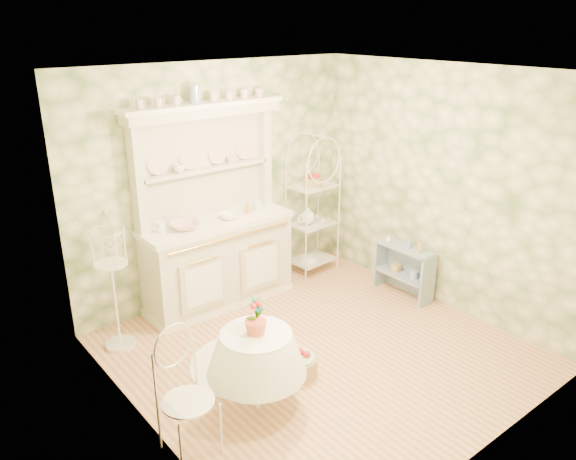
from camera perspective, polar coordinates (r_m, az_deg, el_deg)
floor at (r=5.74m, az=3.21°, el=-12.20°), size 3.60×3.60×0.00m
ceiling at (r=4.84m, az=3.87°, el=15.73°), size 3.60×3.60×0.00m
wall_left at (r=4.22m, az=-14.97°, el=-4.78°), size 3.60×3.60×0.00m
wall_right at (r=6.43m, az=15.51°, el=4.01°), size 3.60×3.60×0.00m
wall_back at (r=6.51m, az=-7.23°, el=4.81°), size 3.60×3.60×0.00m
wall_front at (r=4.10m, az=20.74°, el=-6.27°), size 3.60×3.60×0.00m
kitchen_dresser at (r=6.24m, az=-7.33°, el=2.14°), size 1.87×0.61×2.29m
bakers_rack at (r=7.12m, az=2.50°, el=2.21°), size 0.56×0.43×1.71m
side_shelf at (r=6.81m, az=11.69°, el=-4.05°), size 0.33×0.75×0.62m
round_table at (r=4.85m, az=-3.19°, el=-14.13°), size 0.80×0.80×0.70m
cafe_chair at (r=4.39m, az=-10.16°, el=-16.30°), size 0.53×0.53×0.99m
birdcage_stand at (r=5.72m, az=-17.38°, el=-4.87°), size 0.36×0.36×1.48m
floor_basket at (r=5.34m, az=1.13°, el=-13.41°), size 0.43×0.43×0.24m
lace_rug at (r=5.56m, az=-4.00°, el=-13.35°), size 1.18×1.18×0.01m
bowl_floral at (r=6.08m, az=-10.43°, el=0.18°), size 0.40×0.40×0.08m
bowl_white at (r=6.32m, az=-5.97°, el=1.22°), size 0.28×0.28×0.07m
cup_left at (r=6.07m, az=-10.96°, el=5.99°), size 0.13×0.13×0.09m
cup_right at (r=6.40m, az=-5.83°, el=7.02°), size 0.11×0.11×0.09m
potted_geranium at (r=4.62m, az=-3.26°, el=-8.74°), size 0.19×0.17×0.31m
bottle_amber at (r=6.55m, az=13.27°, el=-1.67°), size 0.07×0.07×0.15m
bottle_blue at (r=6.66m, az=12.23°, el=-1.46°), size 0.06×0.06×0.11m
bottle_glass at (r=6.77m, az=10.18°, el=-1.00°), size 0.08×0.08×0.10m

